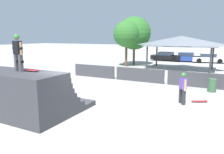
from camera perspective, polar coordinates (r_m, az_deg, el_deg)
name	(u,v)px	position (r m, az deg, el deg)	size (l,w,h in m)	color
ground_plane	(77,113)	(10.31, -9.15, -9.39)	(160.00, 160.00, 0.00)	#A3A09B
quarter_pipe_ramp	(21,95)	(10.87, -22.61, -4.27)	(4.83, 3.86, 1.99)	#38383D
skater_on_deck	(18,50)	(10.26, -23.42, 6.44)	(0.69, 0.27, 1.60)	#4C4C51
skateboard_on_deck	(31,70)	(10.11, -20.33, 1.68)	(0.81, 0.26, 0.09)	blue
bystander_walking	(183,86)	(11.92, 18.02, -2.16)	(0.45, 0.60, 1.66)	#2D2D33
skateboard_on_ground	(200,101)	(12.74, 21.96, -5.88)	(0.81, 0.54, 0.09)	blue
barrier_fence	(139,75)	(17.20, 7.16, 0.53)	(12.27, 0.12, 1.05)	#3D3D42
pavilion_shelter	(181,41)	(24.17, 17.61, 8.89)	(7.20, 4.25, 3.55)	#2D2D33
tree_beside_pavilion	(134,33)	(27.28, 5.84, 11.32)	(4.02, 4.02, 5.90)	brown
tree_far_back	(126,34)	(25.79, 3.79, 11.08)	(3.06, 3.06, 5.29)	brown
trash_bin	(212,85)	(15.33, 24.68, -1.98)	(0.52, 0.52, 0.85)	#385B3D
parked_car_black	(166,57)	(32.88, 14.00, 5.19)	(4.43, 1.97, 1.27)	black
parked_car_blue	(187,57)	(32.47, 18.91, 4.87)	(4.32, 1.84, 1.27)	navy
parked_car_white	(208,58)	(32.17, 23.90, 4.49)	(4.39, 2.39, 1.27)	silver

